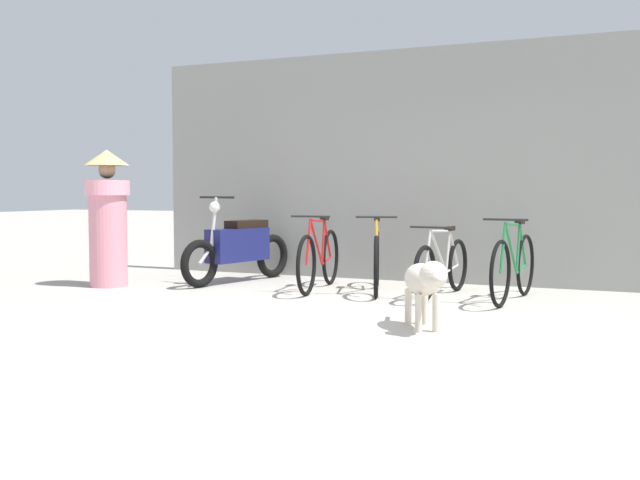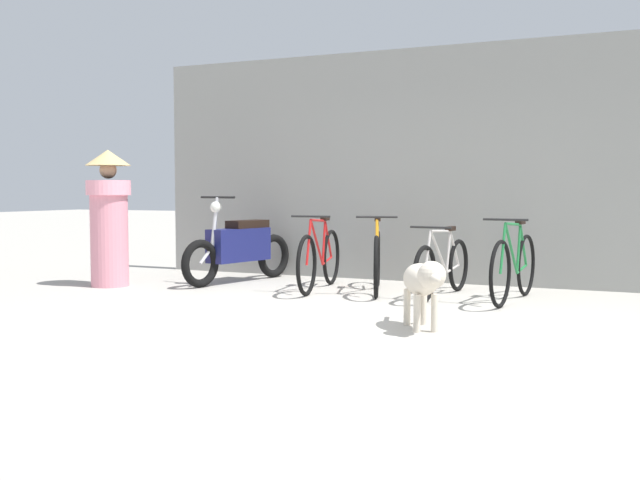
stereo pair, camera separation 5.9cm
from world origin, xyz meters
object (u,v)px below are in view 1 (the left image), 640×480
object	(u,v)px
bicycle_3	(514,267)
motorcycle	(238,248)
stray_dog	(424,281)
bicycle_0	(319,259)
person_in_robes	(108,215)
bicycle_1	(377,261)
bicycle_2	(442,267)

from	to	relation	value
bicycle_3	motorcycle	distance (m)	3.52
stray_dog	bicycle_0	bearing A→B (deg)	-168.14
bicycle_0	motorcycle	distance (m)	1.27
bicycle_0	person_in_robes	bearing A→B (deg)	-81.80
bicycle_3	stray_dog	distance (m)	2.01
bicycle_1	motorcycle	distance (m)	1.94
stray_dog	person_in_robes	distance (m)	4.54
bicycle_1	person_in_robes	bearing A→B (deg)	-94.12
bicycle_0	person_in_robes	distance (m)	2.66
bicycle_3	person_in_robes	distance (m)	4.85
bicycle_3	person_in_robes	size ratio (longest dim) A/B	1.02
bicycle_2	person_in_robes	size ratio (longest dim) A/B	1.01
motorcycle	person_in_robes	xyz separation A→B (m)	(-1.26, -0.98, 0.44)
bicycle_0	bicycle_3	bearing A→B (deg)	81.54
bicycle_2	motorcycle	size ratio (longest dim) A/B	0.89
bicycle_0	bicycle_1	bearing A→B (deg)	89.71
bicycle_2	stray_dog	distance (m)	2.04
person_in_robes	stray_dog	bearing A→B (deg)	170.98
motorcycle	person_in_robes	distance (m)	1.65
person_in_robes	bicycle_0	bearing A→B (deg)	-156.67
bicycle_2	motorcycle	distance (m)	2.74
stray_dog	person_in_robes	xyz separation A→B (m)	(-4.34, 1.25, 0.46)
bicycle_2	stray_dog	size ratio (longest dim) A/B	1.86
bicycle_0	bicycle_1	world-z (taller)	same
bicycle_3	bicycle_2	bearing A→B (deg)	-87.54
motorcycle	person_in_robes	world-z (taller)	person_in_robes
bicycle_3	stray_dog	bearing A→B (deg)	-6.67
bicycle_1	motorcycle	world-z (taller)	motorcycle
bicycle_0	bicycle_2	xyz separation A→B (m)	(1.48, 0.03, -0.04)
motorcycle	person_in_robes	size ratio (longest dim) A/B	1.14
stray_dog	person_in_robes	bearing A→B (deg)	-137.02
bicycle_0	person_in_robes	size ratio (longest dim) A/B	1.04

